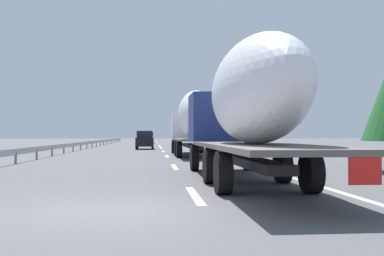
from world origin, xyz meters
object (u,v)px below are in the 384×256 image
at_px(car_yellow_coupe, 147,137).
at_px(road_sign, 200,128).
at_px(car_red_compact, 145,139).
at_px(car_black_suv, 145,140).
at_px(truck_trailing, 246,105).
at_px(truck_lead, 193,120).
at_px(car_silver_hatch, 148,138).

height_order(car_yellow_coupe, road_sign, road_sign).
xyz_separation_m(car_red_compact, car_black_suv, (-12.27, -0.18, -0.01)).
xyz_separation_m(truck_trailing, car_yellow_coupe, (80.68, 3.90, -1.43)).
relative_size(truck_lead, truck_trailing, 0.97).
height_order(car_yellow_coupe, car_black_suv, car_black_suv).
distance_m(car_silver_hatch, car_black_suv, 29.58).
relative_size(car_black_suv, road_sign, 1.25).
distance_m(truck_lead, car_silver_hatch, 45.01).
distance_m(truck_trailing, road_sign, 41.04).
distance_m(truck_lead, road_sign, 24.10).
distance_m(truck_lead, car_red_compact, 27.83).
bearing_deg(car_silver_hatch, truck_lead, -175.70).
relative_size(truck_lead, car_red_compact, 2.75).
height_order(car_black_suv, road_sign, road_sign).
bearing_deg(car_silver_hatch, road_sign, -162.83).
bearing_deg(car_red_compact, car_silver_hatch, -1.09).
distance_m(truck_lead, car_black_suv, 15.75).
bearing_deg(car_red_compact, car_black_suv, -179.17).
xyz_separation_m(car_yellow_coupe, car_silver_hatch, (-18.80, -0.53, 0.04)).
relative_size(car_yellow_coupe, car_black_suv, 1.00).
xyz_separation_m(car_silver_hatch, road_sign, (-20.96, -6.47, 1.29)).
bearing_deg(truck_trailing, road_sign, -4.33).
bearing_deg(road_sign, car_black_suv, 142.46).
relative_size(car_yellow_coupe, road_sign, 1.25).
height_order(truck_trailing, car_red_compact, truck_trailing).
relative_size(truck_trailing, car_black_suv, 3.31).
relative_size(truck_lead, car_black_suv, 3.20).
distance_m(car_silver_hatch, road_sign, 21.97).
xyz_separation_m(car_yellow_coupe, car_black_suv, (-48.38, -0.37, 0.01)).
height_order(car_red_compact, car_silver_hatch, car_silver_hatch).
height_order(car_yellow_coupe, car_red_compact, car_red_compact).
bearing_deg(road_sign, car_yellow_coupe, 9.98).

